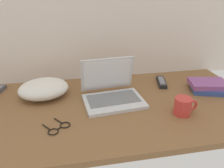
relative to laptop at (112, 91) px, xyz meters
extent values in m
cube|color=brown|center=(-0.02, -0.06, -0.06)|extent=(1.60, 0.76, 0.03)
cube|color=silver|center=(0.00, -0.05, -0.04)|extent=(0.33, 0.25, 0.02)
cube|color=slate|center=(0.00, -0.03, -0.03)|extent=(0.28, 0.16, 0.00)
cube|color=silver|center=(-0.01, 0.09, 0.07)|extent=(0.30, 0.08, 0.20)
cube|color=white|center=(-0.01, 0.08, 0.07)|extent=(0.27, 0.06, 0.17)
cylinder|color=red|center=(0.31, -0.21, 0.00)|extent=(0.08, 0.08, 0.09)
torus|color=red|center=(0.36, -0.21, 0.00)|extent=(0.06, 0.01, 0.06)
cube|color=black|center=(0.35, 0.14, -0.04)|extent=(0.08, 0.17, 0.02)
cube|color=slate|center=(0.35, 0.14, -0.02)|extent=(0.06, 0.12, 0.00)
torus|color=black|center=(-0.30, -0.25, -0.04)|extent=(0.07, 0.07, 0.01)
torus|color=black|center=(-0.25, -0.21, -0.04)|extent=(0.07, 0.07, 0.01)
cube|color=black|center=(-0.28, -0.23, -0.04)|extent=(0.02, 0.02, 0.00)
cube|color=black|center=(-0.33, -0.21, -0.04)|extent=(0.04, 0.05, 0.00)
cube|color=black|center=(-0.28, -0.17, -0.04)|extent=(0.04, 0.05, 0.00)
cube|color=#334C99|center=(0.58, 0.00, -0.03)|extent=(0.22, 0.21, 0.03)
cube|color=#8C4C8C|center=(0.58, 0.00, 0.00)|extent=(0.23, 0.18, 0.03)
ellipsoid|color=silver|center=(-0.37, 0.10, 0.00)|extent=(0.29, 0.26, 0.10)
camera|label=1|loc=(-0.19, -1.04, 0.54)|focal=35.24mm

